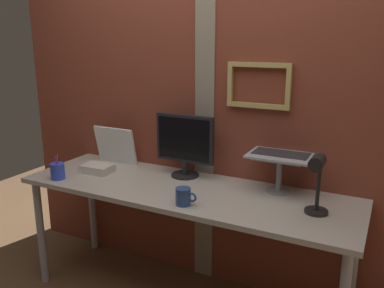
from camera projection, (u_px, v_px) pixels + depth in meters
brick_wall_back at (216, 89)px, 2.58m from camera, size 3.06×0.16×2.63m
desk at (184, 200)px, 2.43m from camera, size 2.04×0.64×0.76m
monitor at (185, 142)px, 2.56m from camera, size 0.39×0.18×0.40m
laptop_stand at (279, 168)px, 2.32m from camera, size 0.28×0.22×0.21m
laptop at (284, 145)px, 2.34m from camera, size 0.36×0.31×0.21m
whiteboard_panel at (115, 145)px, 2.87m from camera, size 0.32×0.07×0.26m
desk_lamp at (317, 178)px, 1.97m from camera, size 0.12×0.20×0.33m
pen_cup at (58, 171)px, 2.55m from camera, size 0.09×0.09×0.16m
coffee_mug at (184, 196)px, 2.16m from camera, size 0.12×0.08×0.09m
paper_clutter_stack at (98, 168)px, 2.69m from camera, size 0.21×0.15×0.05m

